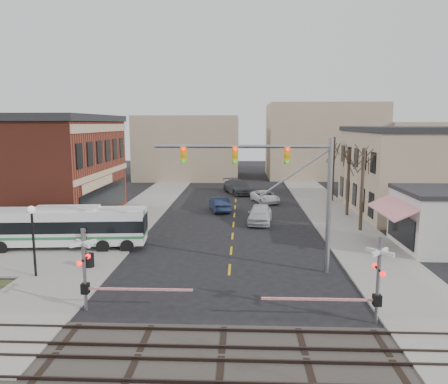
% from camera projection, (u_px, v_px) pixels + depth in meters
% --- Properties ---
extents(ground, '(160.00, 160.00, 0.00)m').
position_uv_depth(ground, '(228.00, 281.00, 24.59)').
color(ground, black).
rests_on(ground, ground).
extents(sidewalk_west, '(5.00, 60.00, 0.12)m').
position_uv_depth(sidewalk_west, '(142.00, 210.00, 44.71)').
color(sidewalk_west, gray).
rests_on(sidewalk_west, ground).
extents(sidewalk_east, '(5.00, 60.00, 0.12)m').
position_uv_depth(sidewalk_east, '(329.00, 211.00, 43.92)').
color(sidewalk_east, gray).
rests_on(sidewalk_east, ground).
extents(ballast_strip, '(160.00, 5.00, 0.06)m').
position_uv_depth(ballast_strip, '(222.00, 356.00, 16.69)').
color(ballast_strip, '#332D28').
rests_on(ballast_strip, ground).
extents(rail_tracks, '(160.00, 3.91, 0.14)m').
position_uv_depth(rail_tracks, '(222.00, 353.00, 16.67)').
color(rail_tracks, '#2D231E').
rests_on(rail_tracks, ground).
extents(tree_east_a, '(0.28, 0.28, 6.75)m').
position_uv_depth(tree_east_a, '(362.00, 190.00, 35.45)').
color(tree_east_a, '#382B21').
rests_on(tree_east_a, sidewalk_east).
extents(tree_east_b, '(0.28, 0.28, 6.30)m').
position_uv_depth(tree_east_b, '(348.00, 182.00, 41.39)').
color(tree_east_b, '#382B21').
rests_on(tree_east_b, sidewalk_east).
extents(tree_east_c, '(0.28, 0.28, 7.20)m').
position_uv_depth(tree_east_c, '(333.00, 169.00, 49.21)').
color(tree_east_c, '#382B21').
rests_on(tree_east_c, sidewalk_east).
extents(transit_bus, '(11.21, 3.40, 2.84)m').
position_uv_depth(transit_bus, '(67.00, 226.00, 30.80)').
color(transit_bus, silver).
rests_on(transit_bus, ground).
extents(traffic_signal_mast, '(10.35, 0.30, 8.00)m').
position_uv_depth(traffic_signal_mast, '(281.00, 177.00, 25.37)').
color(traffic_signal_mast, gray).
rests_on(traffic_signal_mast, ground).
extents(rr_crossing_west, '(5.60, 1.36, 4.00)m').
position_uv_depth(rr_crossing_west, '(93.00, 271.00, 20.47)').
color(rr_crossing_west, gray).
rests_on(rr_crossing_west, ground).
extents(rr_crossing_east, '(5.60, 1.36, 4.00)m').
position_uv_depth(rr_crossing_east, '(368.00, 281.00, 19.13)').
color(rr_crossing_east, gray).
rests_on(rr_crossing_east, ground).
extents(street_lamp, '(0.44, 0.44, 4.11)m').
position_uv_depth(street_lamp, '(32.00, 226.00, 24.69)').
color(street_lamp, black).
rests_on(street_lamp, sidewalk_west).
extents(trash_bin, '(0.60, 0.60, 0.82)m').
position_uv_depth(trash_bin, '(89.00, 260.00, 26.70)').
color(trash_bin, black).
rests_on(trash_bin, sidewalk_west).
extents(car_a, '(2.50, 5.10, 1.68)m').
position_uv_depth(car_a, '(260.00, 214.00, 38.88)').
color(car_a, silver).
rests_on(car_a, ground).
extents(car_b, '(2.55, 4.74, 1.48)m').
position_uv_depth(car_b, '(219.00, 204.00, 44.19)').
color(car_b, '#18213C').
rests_on(car_b, ground).
extents(car_c, '(3.53, 5.15, 1.31)m').
position_uv_depth(car_c, '(265.00, 197.00, 49.13)').
color(car_c, white).
rests_on(car_c, ground).
extents(car_d, '(4.34, 6.41, 1.72)m').
position_uv_depth(car_d, '(238.00, 187.00, 55.26)').
color(car_d, '#47464C').
rests_on(car_d, ground).
extents(pedestrian_near, '(0.43, 0.63, 1.69)m').
position_uv_depth(pedestrian_near, '(85.00, 240.00, 29.60)').
color(pedestrian_near, '#4E443E').
rests_on(pedestrian_near, sidewalk_west).
extents(pedestrian_far, '(1.06, 0.95, 1.79)m').
position_uv_depth(pedestrian_far, '(101.00, 231.00, 31.90)').
color(pedestrian_far, '#303B55').
rests_on(pedestrian_far, sidewalk_west).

